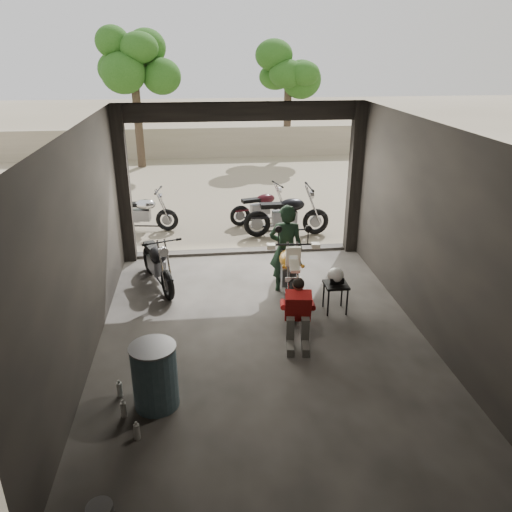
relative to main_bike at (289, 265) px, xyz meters
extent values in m
plane|color=#7A6D56|center=(-0.62, -1.27, -0.65)|extent=(80.00, 80.00, 0.00)
cube|color=#2D2B28|center=(-0.62, -1.27, -0.64)|extent=(5.00, 7.00, 0.02)
plane|color=black|center=(-0.62, -1.27, 2.55)|extent=(7.00, 7.00, 0.00)
cube|color=black|center=(-0.62, -4.77, 0.95)|extent=(5.00, 0.02, 3.20)
cube|color=black|center=(-3.12, -1.27, 0.95)|extent=(0.02, 7.00, 3.20)
cube|color=black|center=(1.88, -1.27, 0.95)|extent=(0.02, 7.00, 3.20)
cube|color=black|center=(-3.00, 2.11, 0.95)|extent=(0.24, 0.24, 3.20)
cube|color=black|center=(1.76, 2.11, 0.95)|extent=(0.24, 0.24, 3.20)
cube|color=black|center=(-0.62, 2.15, 2.37)|extent=(5.00, 0.16, 0.36)
cube|color=#2D2B28|center=(-0.62, 2.23, -0.61)|extent=(5.00, 0.25, 0.08)
cube|color=gray|center=(-0.62, 12.73, -0.05)|extent=(18.00, 0.30, 1.20)
cylinder|color=#382B1E|center=(-3.62, 11.23, 1.14)|extent=(0.30, 0.30, 3.58)
ellipsoid|color=#1E4C14|center=(-3.62, 11.23, 3.38)|extent=(2.20, 2.20, 3.14)
cylinder|color=#382B1E|center=(2.18, 12.73, 0.95)|extent=(0.30, 0.30, 3.20)
ellipsoid|color=#1E4C14|center=(2.18, 12.73, 2.95)|extent=(2.20, 2.20, 2.80)
imported|color=black|center=(0.00, 0.31, 0.18)|extent=(0.66, 0.49, 1.66)
cube|color=black|center=(0.71, -0.58, -0.14)|extent=(0.38, 0.38, 0.04)
cylinder|color=black|center=(0.55, -0.74, -0.39)|extent=(0.03, 0.03, 0.51)
cylinder|color=black|center=(0.87, -0.74, -0.39)|extent=(0.03, 0.03, 0.51)
cylinder|color=black|center=(0.55, -0.42, -0.39)|extent=(0.03, 0.03, 0.51)
cylinder|color=black|center=(0.87, -0.42, -0.39)|extent=(0.03, 0.03, 0.51)
ellipsoid|color=silver|center=(0.70, -0.53, 0.01)|extent=(0.30, 0.31, 0.26)
cylinder|color=#395460|center=(-2.13, -2.69, -0.22)|extent=(0.70, 0.70, 0.86)
cylinder|color=black|center=(2.57, 1.96, 0.31)|extent=(0.08, 0.08, 1.92)
cylinder|color=beige|center=(2.57, 1.94, 1.10)|extent=(0.70, 0.03, 0.70)
camera|label=1|loc=(-1.48, -7.87, 3.52)|focal=35.00mm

